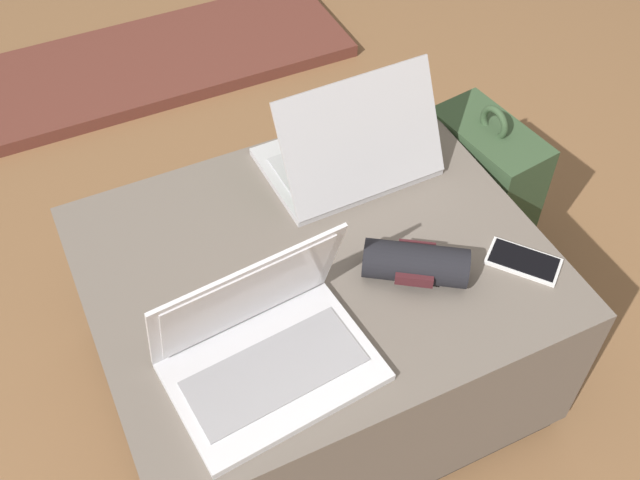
% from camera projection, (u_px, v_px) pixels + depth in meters
% --- Properties ---
extents(ground_plane, '(14.00, 14.00, 0.00)m').
position_uv_depth(ground_plane, '(317.00, 375.00, 1.82)').
color(ground_plane, olive).
extents(ottoman, '(0.90, 0.74, 0.44)m').
position_uv_depth(ottoman, '(317.00, 322.00, 1.65)').
color(ottoman, '#3D3832').
rests_on(ottoman, ground_plane).
extents(laptop_near, '(0.37, 0.28, 0.25)m').
position_uv_depth(laptop_near, '(264.00, 346.00, 1.29)').
color(laptop_near, silver).
rests_on(laptop_near, ottoman).
extents(laptop_far, '(0.36, 0.27, 0.24)m').
position_uv_depth(laptop_far, '(351.00, 153.00, 1.62)').
color(laptop_far, silver).
rests_on(laptop_far, ottoman).
extents(cell_phone, '(0.15, 0.16, 0.01)m').
position_uv_depth(cell_phone, '(523.00, 261.00, 1.48)').
color(cell_phone, white).
rests_on(cell_phone, ottoman).
extents(backpack, '(0.23, 0.30, 0.51)m').
position_uv_depth(backpack, '(480.00, 199.00, 1.91)').
color(backpack, '#385133').
rests_on(backpack, ground_plane).
extents(wrist_brace, '(0.21, 0.18, 0.08)m').
position_uv_depth(wrist_brace, '(416.00, 263.00, 1.43)').
color(wrist_brace, black).
rests_on(wrist_brace, ottoman).
extents(fireplace_hearth, '(1.40, 0.50, 0.04)m').
position_uv_depth(fireplace_hearth, '(148.00, 64.00, 2.63)').
color(fireplace_hearth, brown).
rests_on(fireplace_hearth, ground_plane).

